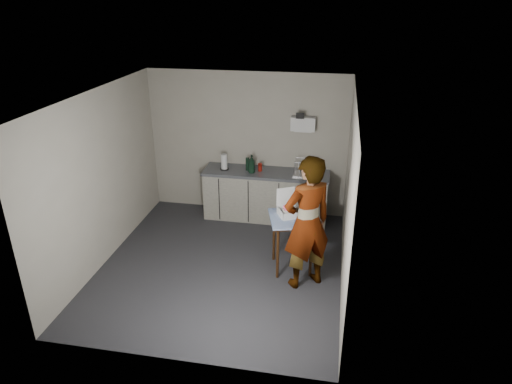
% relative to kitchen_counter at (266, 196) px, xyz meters
% --- Properties ---
extents(ground, '(4.00, 4.00, 0.00)m').
position_rel_kitchen_counter_xyz_m(ground, '(-0.40, -1.70, -0.43)').
color(ground, '#2D2C32').
rests_on(ground, ground).
extents(wall_back, '(3.60, 0.02, 2.60)m').
position_rel_kitchen_counter_xyz_m(wall_back, '(-0.40, 0.29, 0.87)').
color(wall_back, '#B2AB9B').
rests_on(wall_back, ground).
extents(wall_right, '(0.02, 4.00, 2.60)m').
position_rel_kitchen_counter_xyz_m(wall_right, '(1.39, -1.70, 0.87)').
color(wall_right, '#B2AB9B').
rests_on(wall_right, ground).
extents(wall_left, '(0.02, 4.00, 2.60)m').
position_rel_kitchen_counter_xyz_m(wall_left, '(-2.19, -1.70, 0.87)').
color(wall_left, '#B2AB9B').
rests_on(wall_left, ground).
extents(ceiling, '(3.60, 4.00, 0.01)m').
position_rel_kitchen_counter_xyz_m(ceiling, '(-0.40, -1.70, 2.17)').
color(ceiling, silver).
rests_on(ceiling, wall_back).
extents(kitchen_counter, '(2.24, 0.62, 0.91)m').
position_rel_kitchen_counter_xyz_m(kitchen_counter, '(0.00, 0.00, 0.00)').
color(kitchen_counter, black).
rests_on(kitchen_counter, ground).
extents(wall_shelf, '(0.42, 0.18, 0.37)m').
position_rel_kitchen_counter_xyz_m(wall_shelf, '(0.60, 0.22, 1.32)').
color(wall_shelf, white).
rests_on(wall_shelf, ground).
extents(side_table, '(0.80, 0.80, 0.85)m').
position_rel_kitchen_counter_xyz_m(side_table, '(0.65, -1.57, 0.31)').
color(side_table, '#3D210D').
rests_on(side_table, ground).
extents(standing_man, '(0.85, 0.78, 1.94)m').
position_rel_kitchen_counter_xyz_m(standing_man, '(0.88, -1.94, 0.54)').
color(standing_man, '#B2A593').
rests_on(standing_man, ground).
extents(soap_bottle, '(0.18, 0.18, 0.33)m').
position_rel_kitchen_counter_xyz_m(soap_bottle, '(-0.24, -0.10, 0.65)').
color(soap_bottle, black).
rests_on(soap_bottle, kitchen_counter).
extents(soda_can, '(0.07, 0.07, 0.14)m').
position_rel_kitchen_counter_xyz_m(soda_can, '(-0.11, 0.01, 0.55)').
color(soda_can, red).
rests_on(soda_can, kitchen_counter).
extents(dark_bottle, '(0.07, 0.07, 0.23)m').
position_rel_kitchen_counter_xyz_m(dark_bottle, '(-0.34, 0.01, 0.60)').
color(dark_bottle, black).
rests_on(dark_bottle, kitchen_counter).
extents(paper_towel, '(0.16, 0.16, 0.28)m').
position_rel_kitchen_counter_xyz_m(paper_towel, '(-0.75, -0.03, 0.62)').
color(paper_towel, black).
rests_on(paper_towel, kitchen_counter).
extents(dish_rack, '(0.39, 0.29, 0.27)m').
position_rel_kitchen_counter_xyz_m(dish_rack, '(0.68, -0.03, 0.54)').
color(dish_rack, silver).
rests_on(dish_rack, kitchen_counter).
extents(bakery_box, '(0.37, 0.38, 0.39)m').
position_rel_kitchen_counter_xyz_m(bakery_box, '(0.57, -1.52, 0.51)').
color(bakery_box, white).
rests_on(bakery_box, side_table).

